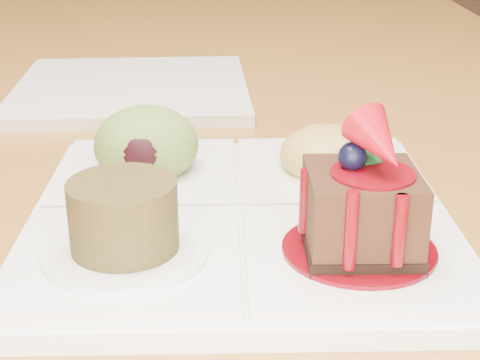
{
  "coord_description": "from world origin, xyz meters",
  "views": [
    {
      "loc": [
        0.1,
        -0.83,
        0.96
      ],
      "look_at": [
        0.1,
        -0.4,
        0.79
      ],
      "focal_mm": 55.0,
      "sensor_mm": 36.0,
      "label": 1
    }
  ],
  "objects": [
    {
      "name": "dining_table",
      "position": [
        0.0,
        0.0,
        0.68
      ],
      "size": [
        1.0,
        1.8,
        0.75
      ],
      "color": "olive",
      "rests_on": "ground"
    },
    {
      "name": "sampler_plate",
      "position": [
        0.1,
        -0.39,
        0.77
      ],
      "size": [
        0.27,
        0.27,
        0.1
      ],
      "rotation": [
        0.0,
        0.0,
        0.02
      ],
      "color": "white",
      "rests_on": "dining_table"
    },
    {
      "name": "second_plate",
      "position": [
        -0.01,
        -0.07,
        0.76
      ],
      "size": [
        0.25,
        0.25,
        0.01
      ],
      "primitive_type": "cube",
      "rotation": [
        0.0,
        0.0,
        0.06
      ],
      "color": "white",
      "rests_on": "dining_table"
    }
  ]
}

